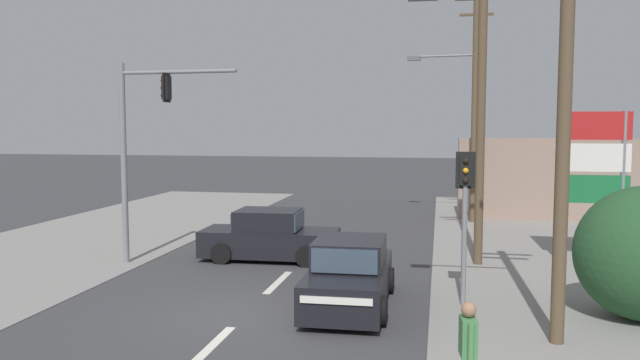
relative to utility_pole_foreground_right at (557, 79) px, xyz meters
The scene contains 15 objects.
ground_plane 8.03m from the utility_pole_foreground_right, behind, with size 140.00×140.00×0.00m, color #3A3A3D.
lane_dash_near 8.14m from the utility_pole_foreground_right, 167.11° to the right, with size 0.20×2.40×0.01m, color silver.
lane_dash_mid 8.77m from the utility_pole_foreground_right, 150.37° to the left, with size 0.20×2.40×0.01m, color silver.
lane_dash_far 11.73m from the utility_pole_foreground_right, 126.20° to the left, with size 0.20×2.40×0.01m, color silver.
kerb_left_verge 16.24m from the utility_pole_foreground_right, 162.82° to the left, with size 8.00×40.00×0.02m, color gray.
utility_pole_foreground_right is the anchor object (origin of this frame).
utility_pole_midground_right 6.84m from the utility_pole_foreground_right, 97.88° to the left, with size 1.80×0.26×10.59m.
utility_pole_background_right 15.24m from the utility_pole_foreground_right, 93.06° to the left, with size 3.78×0.56×9.91m.
traffic_signal_mast 11.98m from the utility_pole_foreground_right, 155.47° to the left, with size 3.69×0.44×6.00m.
pedestal_signal_right_kerb 3.74m from the utility_pole_foreground_right, 124.09° to the left, with size 0.44×0.29×3.56m.
shopping_plaza_sign 8.28m from the utility_pole_foreground_right, 72.50° to the left, with size 2.10×0.16×4.60m.
shopfront_wall_far 17.52m from the utility_pole_foreground_right, 74.06° to the left, with size 12.00×1.00×3.60m, color gray.
sedan_oncoming_near 10.49m from the utility_pole_foreground_right, 139.15° to the left, with size 4.28×1.98×1.56m.
sedan_crossing_left 6.18m from the utility_pole_foreground_right, 156.88° to the left, with size 1.95×4.27×1.56m.
pedestrian_at_kerb 5.45m from the utility_pole_foreground_right, 117.19° to the right, with size 0.26×0.56×1.63m.
Camera 1 is at (4.17, -12.75, 4.13)m, focal length 35.00 mm.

